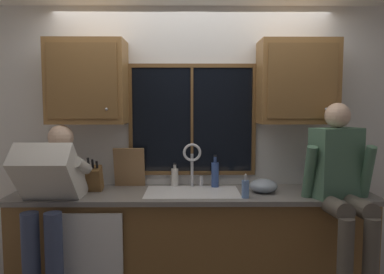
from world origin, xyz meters
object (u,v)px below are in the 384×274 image
(person_standing, at_px, (50,199))
(person_sitting_on_counter, at_px, (341,177))
(knife_block, at_px, (95,179))
(mixing_bowl, at_px, (263,186))
(bottle_tall_clear, at_px, (175,177))
(soap_dispenser, at_px, (245,189))
(bottle_green_glass, at_px, (215,174))
(cutting_board, at_px, (129,167))

(person_standing, bearing_deg, person_sitting_on_counter, 0.35)
(person_standing, relative_size, knife_block, 4.66)
(mixing_bowl, relative_size, bottle_tall_clear, 1.11)
(person_sitting_on_counter, height_order, bottle_tall_clear, person_sitting_on_counter)
(mixing_bowl, bearing_deg, bottle_tall_clear, 162.56)
(person_standing, xyz_separation_m, soap_dispenser, (1.53, 0.09, 0.06))
(soap_dispenser, bearing_deg, mixing_bowl, 46.07)
(soap_dispenser, distance_m, bottle_green_glass, 0.44)
(knife_block, distance_m, mixing_bowl, 1.45)
(bottle_green_glass, bearing_deg, soap_dispenser, -60.75)
(person_standing, distance_m, bottle_tall_clear, 1.08)
(bottle_green_glass, xyz_separation_m, bottle_tall_clear, (-0.37, 0.04, -0.03))
(bottle_tall_clear, bearing_deg, bottle_green_glass, -6.92)
(mixing_bowl, bearing_deg, bottle_green_glass, 153.83)
(mixing_bowl, height_order, bottle_tall_clear, bottle_tall_clear)
(knife_block, xyz_separation_m, cutting_board, (0.27, 0.18, 0.07))
(person_sitting_on_counter, xyz_separation_m, mixing_bowl, (-0.55, 0.26, -0.13))
(cutting_board, distance_m, bottle_green_glass, 0.78)
(mixing_bowl, bearing_deg, person_standing, -170.81)
(person_sitting_on_counter, distance_m, soap_dispenser, 0.74)
(person_sitting_on_counter, xyz_separation_m, bottle_tall_clear, (-1.31, 0.50, -0.10))
(knife_block, xyz_separation_m, soap_dispenser, (1.27, -0.23, -0.03))
(person_sitting_on_counter, bearing_deg, bottle_green_glass, 154.12)
(cutting_board, bearing_deg, knife_block, -146.84)
(knife_block, xyz_separation_m, mixing_bowl, (1.45, -0.04, -0.06))
(mixing_bowl, bearing_deg, cutting_board, 169.46)
(person_sitting_on_counter, distance_m, mixing_bowl, 0.62)
(cutting_board, xyz_separation_m, mixing_bowl, (1.18, -0.22, -0.12))
(person_standing, relative_size, soap_dispenser, 7.59)
(person_standing, distance_m, knife_block, 0.43)
(person_standing, distance_m, soap_dispenser, 1.54)
(person_standing, height_order, bottle_tall_clear, person_standing)
(soap_dispenser, height_order, bottle_green_glass, bottle_green_glass)
(soap_dispenser, height_order, bottle_tall_clear, bottle_tall_clear)
(person_sitting_on_counter, relative_size, bottle_tall_clear, 5.92)
(knife_block, height_order, soap_dispenser, knife_block)
(knife_block, bearing_deg, cutting_board, 33.16)
(person_sitting_on_counter, distance_m, cutting_board, 1.79)
(knife_block, distance_m, cutting_board, 0.33)
(person_standing, relative_size, mixing_bowl, 6.31)
(cutting_board, height_order, bottle_green_glass, cutting_board)
(person_sitting_on_counter, distance_m, bottle_green_glass, 1.06)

